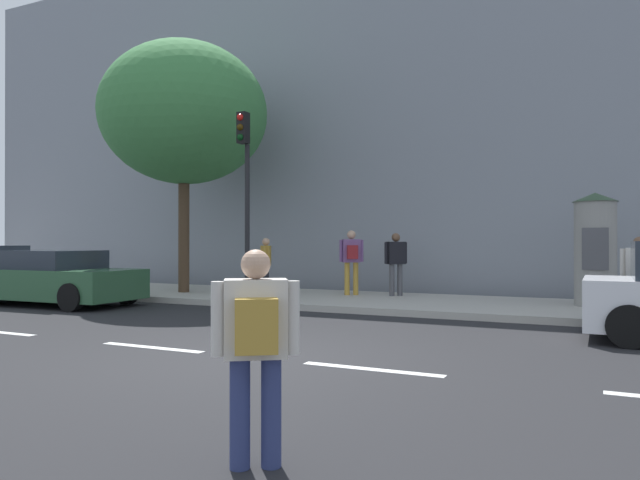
% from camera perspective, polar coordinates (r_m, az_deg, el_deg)
% --- Properties ---
extents(ground_plane, '(80.00, 80.00, 0.00)m').
position_cam_1_polar(ground_plane, '(8.01, -6.71, -11.35)').
color(ground_plane, '#232326').
extents(sidewalk_curb, '(36.00, 4.00, 0.15)m').
position_cam_1_polar(sidewalk_curb, '(14.36, 8.42, -6.12)').
color(sidewalk_curb, '#B2ADA3').
rests_on(sidewalk_curb, ground_plane).
extents(lane_markings, '(25.80, 0.16, 0.01)m').
position_cam_1_polar(lane_markings, '(8.01, -6.71, -11.32)').
color(lane_markings, silver).
rests_on(lane_markings, ground_plane).
extents(building_backdrop, '(36.00, 5.00, 11.21)m').
position_cam_1_polar(building_backdrop, '(19.55, 12.81, 11.75)').
color(building_backdrop, gray).
rests_on(building_backdrop, ground_plane).
extents(traffic_light, '(0.24, 0.45, 4.53)m').
position_cam_1_polar(traffic_light, '(14.26, -7.36, 6.34)').
color(traffic_light, black).
rests_on(traffic_light, sidewalk_curb).
extents(poster_column, '(0.95, 0.95, 2.49)m').
position_cam_1_polar(poster_column, '(14.13, 25.33, -0.75)').
color(poster_column, gray).
rests_on(poster_column, sidewalk_curb).
extents(street_tree, '(4.69, 4.69, 7.04)m').
position_cam_1_polar(street_tree, '(17.25, -13.16, 11.94)').
color(street_tree, '#4C3826').
rests_on(street_tree, sidewalk_curb).
extents(pedestrian_in_light_jacket, '(0.52, 0.51, 1.50)m').
position_cam_1_polar(pedestrian_in_light_jacket, '(4.05, -6.30, -9.61)').
color(pedestrian_in_light_jacket, navy).
rests_on(pedestrian_in_light_jacket, ground_plane).
extents(pedestrian_near_pole, '(0.64, 0.26, 1.50)m').
position_cam_1_polar(pedestrian_near_pole, '(12.13, 28.78, -2.67)').
color(pedestrian_near_pole, black).
rests_on(pedestrian_near_pole, sidewalk_curb).
extents(pedestrian_with_bag, '(0.54, 0.54, 1.64)m').
position_cam_1_polar(pedestrian_with_bag, '(15.38, 7.39, -1.77)').
color(pedestrian_with_bag, '#4C4C51').
rests_on(pedestrian_with_bag, sidewalk_curb).
extents(pedestrian_in_dark_shirt, '(0.39, 0.56, 1.52)m').
position_cam_1_polar(pedestrian_in_dark_shirt, '(15.89, -5.31, -2.11)').
color(pedestrian_in_dark_shirt, black).
rests_on(pedestrian_in_dark_shirt, sidewalk_curb).
extents(pedestrian_tallest, '(0.57, 0.52, 1.72)m').
position_cam_1_polar(pedestrian_tallest, '(15.49, 3.10, -1.59)').
color(pedestrian_tallest, '#B78C33').
rests_on(pedestrian_tallest, sidewalk_curb).
extents(parked_car_blue, '(4.54, 2.12, 1.35)m').
position_cam_1_polar(parked_car_blue, '(15.93, -24.83, -3.39)').
color(parked_car_blue, '#2D5938').
rests_on(parked_car_blue, ground_plane).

